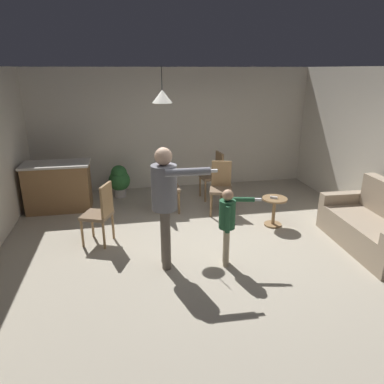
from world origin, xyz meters
The scene contains 14 objects.
ground centered at (0.00, 0.00, 0.00)m, with size 7.68×7.68×0.00m, color #B2A893.
wall_back centered at (0.00, 3.20, 1.35)m, with size 6.40×0.10×2.70m, color silver.
couch_floral centered at (2.61, -0.50, 0.33)m, with size 0.92×1.83×1.00m.
kitchen_counter centered at (-2.45, 2.10, 0.48)m, with size 1.26×0.66×0.95m.
side_table_by_couch centered at (1.41, 0.58, 0.33)m, with size 0.44×0.44×0.52m.
person_adult centered at (-0.63, -0.42, 1.06)m, with size 0.84×0.51×1.71m.
person_child centered at (0.21, -0.56, 0.70)m, with size 0.61×0.32×1.13m.
dining_chair_by_counter centered at (-1.56, 0.45, 0.55)m, with size 0.54×0.54×1.00m.
dining_chair_near_wall centered at (-0.42, 1.60, 0.55)m, with size 0.43×0.43×1.00m.
dining_chair_centre_back centered at (0.64, 1.35, 0.55)m, with size 0.52×0.52×1.00m.
dining_chair_spare centered at (0.72, 2.17, 0.55)m, with size 0.46×0.46×1.00m.
potted_plant_corner centered at (-1.28, 2.63, 0.39)m, with size 0.46×0.46×0.71m.
spare_remote_on_table centered at (1.38, 0.56, 0.54)m, with size 0.04×0.13×0.04m, color white.
ceiling_light_pendant centered at (-0.50, 0.85, 2.25)m, with size 0.32×0.32×0.55m.
Camera 1 is at (-1.12, -4.86, 2.66)m, focal length 33.15 mm.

